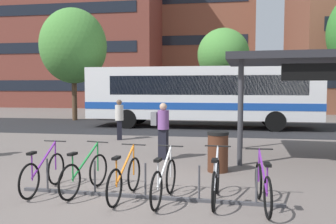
{
  "coord_description": "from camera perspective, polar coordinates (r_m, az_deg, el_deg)",
  "views": [
    {
      "loc": [
        2.25,
        -6.96,
        2.17
      ],
      "look_at": [
        0.42,
        4.91,
        1.29
      ],
      "focal_mm": 36.76,
      "sensor_mm": 36.0,
      "label": 1
    }
  ],
  "objects": [
    {
      "name": "ground",
      "position": [
        7.63,
        -8.99,
        -12.38
      ],
      "size": [
        200.0,
        200.0,
        0.0
      ],
      "primitive_type": "plane",
      "color": "#6B605B"
    },
    {
      "name": "bus_lane_asphalt",
      "position": [
        18.68,
        1.78,
        -2.48
      ],
      "size": [
        80.0,
        7.2,
        0.01
      ],
      "primitive_type": "cube",
      "color": "#232326",
      "rests_on": "ground"
    },
    {
      "name": "city_bus",
      "position": [
        18.45,
        5.23,
        2.94
      ],
      "size": [
        12.07,
        2.8,
        3.2
      ],
      "rotation": [
        0.0,
        0.0,
        3.12
      ],
      "color": "white",
      "rests_on": "ground"
    },
    {
      "name": "bike_rack",
      "position": [
        6.89,
        -3.76,
        -13.39
      ],
      "size": [
        5.23,
        0.33,
        0.7
      ],
      "rotation": [
        0.0,
        0.0,
        -0.05
      ],
      "color": "#47474C",
      "rests_on": "ground"
    },
    {
      "name": "parked_bicycle_purple_0",
      "position": [
        7.67,
        -19.93,
        -9.51
      ],
      "size": [
        0.52,
        1.72,
        0.99
      ],
      "rotation": [
        0.0,
        0.0,
        1.53
      ],
      "color": "black",
      "rests_on": "ground"
    },
    {
      "name": "parked_bicycle_green_1",
      "position": [
        7.34,
        -13.6,
        -10.0
      ],
      "size": [
        0.55,
        1.7,
        0.99
      ],
      "rotation": [
        0.0,
        0.0,
        1.37
      ],
      "color": "black",
      "rests_on": "ground"
    },
    {
      "name": "parked_bicycle_orange_2",
      "position": [
        6.84,
        -7.16,
        -10.96
      ],
      "size": [
        0.52,
        1.72,
        0.99
      ],
      "rotation": [
        0.0,
        0.0,
        1.47
      ],
      "color": "black",
      "rests_on": "ground"
    },
    {
      "name": "parked_bicycle_white_3",
      "position": [
        6.62,
        -0.65,
        -11.44
      ],
      "size": [
        0.52,
        1.72,
        0.99
      ],
      "rotation": [
        0.0,
        0.0,
        1.46
      ],
      "color": "black",
      "rests_on": "ground"
    },
    {
      "name": "parked_bicycle_silver_4",
      "position": [
        6.66,
        7.93,
        -11.39
      ],
      "size": [
        0.52,
        1.72,
        0.99
      ],
      "rotation": [
        0.0,
        0.0,
        1.52
      ],
      "color": "black",
      "rests_on": "ground"
    },
    {
      "name": "parked_bicycle_purple_5",
      "position": [
        6.51,
        15.45,
        -11.86
      ],
      "size": [
        0.52,
        1.72,
        0.99
      ],
      "rotation": [
        0.0,
        0.0,
        1.61
      ],
      "color": "black",
      "rests_on": "ground"
    },
    {
      "name": "commuter_grey_pack_1",
      "position": [
        10.27,
        -0.98,
        -2.46
      ],
      "size": [
        0.58,
        0.42,
        1.69
      ],
      "rotation": [
        0.0,
        0.0,
        6.06
      ],
      "color": "black",
      "rests_on": "ground"
    },
    {
      "name": "commuter_grey_pack_2",
      "position": [
        14.24,
        -8.08,
        -0.78
      ],
      "size": [
        0.45,
        0.59,
        1.65
      ],
      "rotation": [
        0.0,
        0.0,
        5.0
      ],
      "color": "black",
      "rests_on": "ground"
    },
    {
      "name": "trash_bin",
      "position": [
        8.94,
        8.27,
        -6.5
      ],
      "size": [
        0.55,
        0.55,
        1.03
      ],
      "color": "#4C2819",
      "rests_on": "ground"
    },
    {
      "name": "street_tree_0",
      "position": [
        23.31,
        -15.4,
        10.48
      ],
      "size": [
        4.25,
        4.25,
        7.2
      ],
      "color": "brown",
      "rests_on": "ground"
    },
    {
      "name": "street_tree_1",
      "position": [
        23.51,
        9.14,
        9.34
      ],
      "size": [
        3.43,
        3.43,
        6.07
      ],
      "color": "brown",
      "rests_on": "ground"
    },
    {
      "name": "building_left_wing",
      "position": [
        43.9,
        -15.22,
        13.82
      ],
      "size": [
        20.96,
        12.88,
        19.27
      ],
      "color": "brown",
      "rests_on": "ground"
    },
    {
      "name": "building_centre_block",
      "position": [
        47.03,
        4.78,
        10.25
      ],
      "size": [
        14.23,
        12.08,
        14.32
      ],
      "color": "brown",
      "rests_on": "ground"
    }
  ]
}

